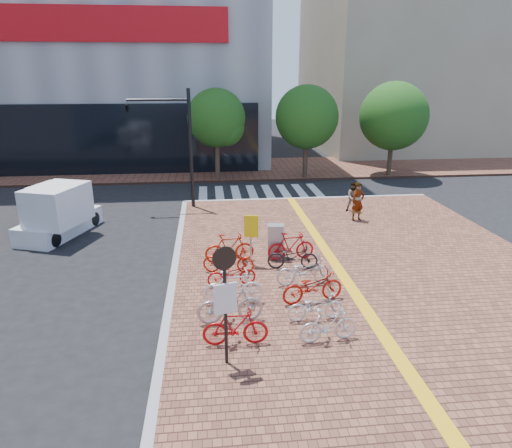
{
  "coord_description": "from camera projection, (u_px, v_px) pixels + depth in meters",
  "views": [
    {
      "loc": [
        -2.64,
        -12.95,
        7.0
      ],
      "look_at": [
        -0.82,
        4.09,
        1.3
      ],
      "focal_mm": 32.0,
      "sensor_mm": 36.0,
      "label": 1
    }
  ],
  "objects": [
    {
      "name": "bike_0",
      "position": [
        235.0,
        327.0,
        11.93
      ],
      "size": [
        1.75,
        0.53,
        1.04
      ],
      "primitive_type": "imported",
      "rotation": [
        0.0,
        0.0,
        1.55
      ],
      "color": "#B60D0F",
      "rests_on": "sidewalk"
    },
    {
      "name": "yellow_sign",
      "position": [
        251.0,
        231.0,
        16.7
      ],
      "size": [
        0.52,
        0.16,
        1.94
      ],
      "color": "#B7B7BC",
      "rests_on": "sidewalk"
    },
    {
      "name": "ground",
      "position": [
        295.0,
        301.0,
        14.69
      ],
      "size": [
        120.0,
        120.0,
        0.0
      ],
      "primitive_type": "plane",
      "color": "black",
      "rests_on": "ground"
    },
    {
      "name": "bike_6",
      "position": [
        328.0,
        325.0,
        12.09
      ],
      "size": [
        1.67,
        0.65,
        0.98
      ],
      "primitive_type": "imported",
      "rotation": [
        0.0,
        0.0,
        1.69
      ],
      "color": "silver",
      "rests_on": "sidewalk"
    },
    {
      "name": "notice_sign",
      "position": [
        225.0,
        292.0,
        10.69
      ],
      "size": [
        0.56,
        0.21,
        3.11
      ],
      "color": "black",
      "rests_on": "sidewalk"
    },
    {
      "name": "sidewalk",
      "position": [
        468.0,
        397.0,
        10.25
      ],
      "size": [
        14.0,
        34.0,
        0.15
      ],
      "primitive_type": "cube",
      "color": "brown",
      "rests_on": "ground"
    },
    {
      "name": "bike_4",
      "position": [
        228.0,
        260.0,
        16.29
      ],
      "size": [
        1.94,
        0.99,
        0.97
      ],
      "primitive_type": "imported",
      "rotation": [
        0.0,
        0.0,
        1.38
      ],
      "color": "red",
      "rests_on": "sidewalk"
    },
    {
      "name": "bike_9",
      "position": [
        305.0,
        271.0,
        15.35
      ],
      "size": [
        1.97,
        0.79,
        1.02
      ],
      "primitive_type": "imported",
      "rotation": [
        0.0,
        0.0,
        1.63
      ],
      "color": "silver",
      "rests_on": "sidewalk"
    },
    {
      "name": "far_sidewalk",
      "position": [
        243.0,
        169.0,
        34.48
      ],
      "size": [
        70.0,
        8.0,
        0.15
      ],
      "primitive_type": "cube",
      "color": "brown",
      "rests_on": "ground"
    },
    {
      "name": "street_trees",
      "position": [
        322.0,
        118.0,
        30.37
      ],
      "size": [
        16.2,
        4.6,
        6.35
      ],
      "color": "#38281E",
      "rests_on": "far_sidewalk"
    },
    {
      "name": "bike_1",
      "position": [
        230.0,
        304.0,
        12.99
      ],
      "size": [
        1.95,
        0.71,
        1.15
      ],
      "primitive_type": "imported",
      "rotation": [
        0.0,
        0.0,
        1.66
      ],
      "color": "#A7A7AC",
      "rests_on": "sidewalk"
    },
    {
      "name": "box_truck",
      "position": [
        57.0,
        211.0,
        20.38
      ],
      "size": [
        3.08,
        4.51,
        2.4
      ],
      "color": "white",
      "rests_on": "ground"
    },
    {
      "name": "kerb_north",
      "position": [
        307.0,
        199.0,
        26.29
      ],
      "size": [
        14.0,
        0.25,
        0.15
      ],
      "primitive_type": "cube",
      "color": "gray",
      "rests_on": "ground"
    },
    {
      "name": "bike_7",
      "position": [
        316.0,
        306.0,
        13.16
      ],
      "size": [
        1.72,
        0.69,
        0.89
      ],
      "primitive_type": "imported",
      "rotation": [
        0.0,
        0.0,
        1.63
      ],
      "color": "silver",
      "rests_on": "sidewalk"
    },
    {
      "name": "bike_10",
      "position": [
        293.0,
        256.0,
        16.61
      ],
      "size": [
        1.9,
        0.86,
        0.96
      ],
      "primitive_type": "imported",
      "rotation": [
        0.0,
        0.0,
        1.45
      ],
      "color": "black",
      "rests_on": "sidewalk"
    },
    {
      "name": "tactile_strip",
      "position": [
        426.0,
        397.0,
        10.12
      ],
      "size": [
        0.4,
        34.0,
        0.01
      ],
      "primitive_type": "cube",
      "color": "yellow",
      "rests_on": "sidewalk"
    },
    {
      "name": "traffic_light_pole",
      "position": [
        162.0,
        127.0,
        23.14
      ],
      "size": [
        3.29,
        1.27,
        6.12
      ],
      "color": "black",
      "rests_on": "sidewalk"
    },
    {
      "name": "pedestrian_b",
      "position": [
        354.0,
        197.0,
        23.46
      ],
      "size": [
        0.85,
        0.72,
        1.54
      ],
      "primitive_type": "imported",
      "rotation": [
        0.0,
        0.0,
        -0.2
      ],
      "color": "#4C5261",
      "rests_on": "sidewalk"
    },
    {
      "name": "bike_5",
      "position": [
        229.0,
        248.0,
        17.19
      ],
      "size": [
        1.93,
        0.76,
        1.13
      ],
      "primitive_type": "imported",
      "rotation": [
        0.0,
        0.0,
        1.69
      ],
      "color": "red",
      "rests_on": "sidewalk"
    },
    {
      "name": "bike_11",
      "position": [
        291.0,
        246.0,
        17.42
      ],
      "size": [
        1.86,
        0.7,
        1.09
      ],
      "primitive_type": "imported",
      "rotation": [
        0.0,
        0.0,
        1.67
      ],
      "color": "red",
      "rests_on": "sidewalk"
    },
    {
      "name": "bike_3",
      "position": [
        232.0,
        274.0,
        15.29
      ],
      "size": [
        1.7,
        0.75,
        0.86
      ],
      "primitive_type": "imported",
      "rotation": [
        0.0,
        0.0,
        1.68
      ],
      "color": "#B80D11",
      "rests_on": "sidewalk"
    },
    {
      "name": "crosswalk",
      "position": [
        260.0,
        193.0,
        27.95
      ],
      "size": [
        7.5,
        4.0,
        0.01
      ],
      "color": "silver",
      "rests_on": "ground"
    },
    {
      "name": "bike_8",
      "position": [
        313.0,
        286.0,
        14.19
      ],
      "size": [
        2.08,
        1.05,
        1.05
      ],
      "primitive_type": "imported",
      "rotation": [
        0.0,
        0.0,
        1.76
      ],
      "color": "#A2150B",
      "rests_on": "sidewalk"
    },
    {
      "name": "building_beige",
      "position": [
        420.0,
        51.0,
        43.85
      ],
      "size": [
        20.0,
        18.0,
        18.0
      ],
      "primitive_type": "cube",
      "color": "gray",
      "rests_on": "ground"
    },
    {
      "name": "utility_box",
      "position": [
        276.0,
        241.0,
        17.56
      ],
      "size": [
        0.67,
        0.53,
        1.34
      ],
      "primitive_type": "cube",
      "rotation": [
        0.0,
        0.0,
        -0.15
      ],
      "color": "#A7A7AB",
      "rests_on": "sidewalk"
    },
    {
      "name": "bike_2",
      "position": [
        233.0,
        287.0,
        14.04
      ],
      "size": [
        1.87,
        0.54,
        1.12
      ],
      "primitive_type": "imported",
      "rotation": [
        0.0,
        0.0,
        1.56
      ],
      "color": "white",
      "rests_on": "sidewalk"
    },
    {
      "name": "pedestrian_a",
      "position": [
        358.0,
        202.0,
        21.99
      ],
      "size": [
        0.79,
        0.64,
        1.87
      ],
      "primitive_type": "imported",
      "rotation": [
        0.0,
        0.0,
        0.31
      ],
      "color": "gray",
      "rests_on": "sidewalk"
    },
    {
      "name": "kerb_west",
      "position": [
        151.0,
        420.0,
        9.54
      ],
      "size": [
        0.25,
        34.0,
        0.15
      ],
      "primitive_type": "cube",
      "color": "gray",
      "rests_on": "ground"
    }
  ]
}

